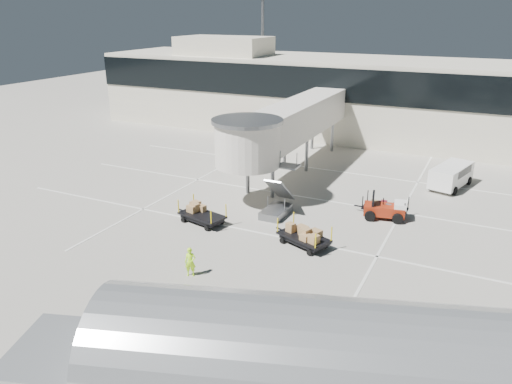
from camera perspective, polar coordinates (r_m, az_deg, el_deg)
ground at (r=28.46m, az=0.83°, el=-6.64°), size 140.00×140.00×0.00m
lane_markings at (r=36.64m, az=6.07°, el=-0.46°), size 40.00×30.00×0.02m
terminal at (r=54.83m, az=14.08°, el=10.38°), size 64.00×12.11×15.20m
jet_bridge at (r=39.19m, az=3.21°, el=7.51°), size 5.70×20.40×6.03m
baggage_tug at (r=33.44m, az=14.58°, el=-1.95°), size 2.81×2.09×1.72m
suitcase_cart at (r=33.87m, az=14.52°, el=-1.89°), size 3.49×1.46×1.36m
box_cart_near at (r=28.82m, az=5.43°, el=-5.01°), size 3.76×2.51×1.46m
box_cart_far at (r=31.91m, az=-6.23°, el=-2.70°), size 3.78×2.14×1.45m
ground_worker at (r=25.76m, az=-7.52°, el=-7.94°), size 0.67×0.57×1.55m
minivan at (r=40.91m, az=21.49°, el=1.94°), size 2.95×4.85×1.72m
belt_loader at (r=54.18m, az=-1.21°, el=7.28°), size 4.49×2.32×2.06m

